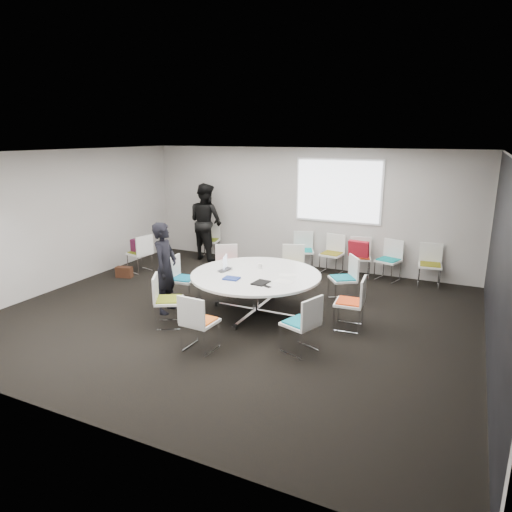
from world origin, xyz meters
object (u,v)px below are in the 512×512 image
at_px(chair_ring_d, 227,275).
at_px(person_main, 165,268).
at_px(chair_ring_b, 343,287).
at_px(chair_ring_g, 200,333).
at_px(chair_ring_e, 184,288).
at_px(chair_back_d, 388,268).
at_px(chair_ring_c, 293,275).
at_px(maroon_bag, 139,246).
at_px(brown_bag, 124,272).
at_px(person_back, 206,222).
at_px(chair_ring_f, 169,310).
at_px(laptop, 227,270).
at_px(conference_table, 256,284).
at_px(chair_back_e, 429,273).
at_px(chair_back_c, 360,265).
at_px(chair_back_a, 303,258).
at_px(chair_person_back, 210,247).
at_px(chair_ring_h, 301,334).
at_px(cup, 260,266).
at_px(chair_spare_left, 140,260).
at_px(chair_ring_a, 349,313).
at_px(chair_back_b, 332,261).

height_order(chair_ring_d, person_main, person_main).
distance_m(chair_ring_b, chair_ring_g, 3.21).
height_order(chair_ring_e, chair_back_d, same).
bearing_deg(chair_ring_c, maroon_bag, -11.93).
relative_size(maroon_bag, brown_bag, 1.11).
bearing_deg(person_back, chair_ring_f, 130.80).
bearing_deg(chair_ring_g, chair_ring_f, 153.31).
bearing_deg(laptop, chair_ring_d, 37.73).
distance_m(conference_table, chair_ring_c, 1.61).
relative_size(chair_ring_c, chair_ring_g, 1.00).
xyz_separation_m(conference_table, brown_bag, (-3.55, 0.64, -0.43)).
bearing_deg(chair_ring_f, chair_back_e, 108.09).
distance_m(chair_back_c, maroon_bag, 5.02).
height_order(chair_back_a, chair_person_back, same).
bearing_deg(chair_ring_h, chair_back_d, 12.32).
xyz_separation_m(chair_ring_f, maroon_bag, (-2.45, 2.27, 0.34)).
distance_m(chair_ring_d, chair_back_e, 4.24).
height_order(chair_person_back, cup, chair_person_back).
height_order(conference_table, chair_ring_h, chair_ring_h).
height_order(chair_ring_b, chair_ring_e, same).
bearing_deg(chair_back_d, maroon_bag, 37.12).
xyz_separation_m(chair_back_d, chair_spare_left, (-5.28, -1.81, 0.00)).
height_order(chair_ring_b, chair_person_back, same).
relative_size(person_back, laptop, 6.27).
relative_size(conference_table, brown_bag, 6.32).
height_order(person_main, person_back, person_back).
height_order(chair_ring_a, person_back, person_back).
xyz_separation_m(chair_spare_left, brown_bag, (-0.06, -0.50, -0.16)).
bearing_deg(chair_back_b, conference_table, 87.44).
bearing_deg(chair_back_b, chair_back_e, -172.61).
bearing_deg(chair_back_d, chair_spare_left, 37.21).
distance_m(chair_back_e, chair_person_back, 5.35).
bearing_deg(person_main, conference_table, -79.32).
bearing_deg(chair_back_b, chair_ring_f, 76.35).
height_order(chair_ring_g, chair_back_a, same).
bearing_deg(conference_table, chair_ring_g, -93.99).
bearing_deg(chair_ring_a, chair_ring_c, 40.91).
bearing_deg(chair_back_a, chair_ring_h, 86.90).
xyz_separation_m(chair_ring_c, chair_ring_e, (-1.57, -1.66, 0.00)).
distance_m(chair_ring_b, brown_bag, 4.84).
bearing_deg(chair_ring_a, chair_ring_b, 14.82).
bearing_deg(laptop, chair_back_d, -29.25).
relative_size(chair_ring_c, chair_spare_left, 1.00).
bearing_deg(maroon_bag, chair_back_a, 28.30).
bearing_deg(chair_ring_a, chair_ring_f, 108.53).
bearing_deg(chair_ring_b, chair_back_c, -32.70).
bearing_deg(chair_ring_b, chair_back_b, -12.05).
xyz_separation_m(chair_back_c, maroon_bag, (-4.69, -1.77, 0.34)).
distance_m(laptop, brown_bag, 3.16).
xyz_separation_m(chair_ring_f, chair_ring_g, (0.94, -0.53, 0.00)).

